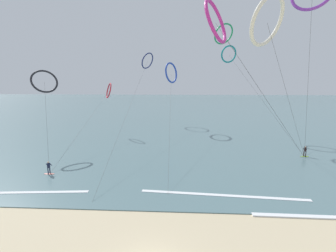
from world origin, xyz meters
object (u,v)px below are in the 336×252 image
at_px(kite_charcoal, 44,81).
at_px(kite_magenta, 216,22).
at_px(surfer_coral, 49,169).
at_px(kite_crimson, 109,91).
at_px(kite_emerald, 224,34).
at_px(kite_navy, 147,61).
at_px(kite_cobalt, 171,73).
at_px(surfer_lime, 305,152).
at_px(kite_ivory, 267,21).
at_px(kite_teal, 229,54).

bearing_deg(kite_charcoal, kite_magenta, -64.18).
height_order(surfer_coral, kite_crimson, kite_crimson).
bearing_deg(kite_emerald, kite_magenta, 50.20).
bearing_deg(kite_emerald, surfer_coral, 14.44).
xyz_separation_m(surfer_coral, kite_magenta, (20.86, 1.64, 17.86)).
height_order(kite_crimson, kite_magenta, kite_magenta).
relative_size(kite_navy, kite_magenta, 2.57).
height_order(kite_navy, kite_cobalt, kite_navy).
height_order(kite_cobalt, kite_magenta, kite_magenta).
distance_m(surfer_coral, kite_navy, 48.45).
height_order(kite_emerald, kite_crimson, kite_emerald).
bearing_deg(kite_charcoal, kite_cobalt, 1.34).
bearing_deg(kite_magenta, surfer_coral, 122.04).
bearing_deg(surfer_lime, kite_charcoal, -148.11).
relative_size(kite_cobalt, kite_ivory, 2.11).
distance_m(kite_teal, kite_ivory, 33.83).
bearing_deg(kite_cobalt, kite_crimson, 148.88).
height_order(kite_charcoal, kite_teal, kite_teal).
height_order(surfer_coral, kite_cobalt, kite_cobalt).
bearing_deg(kite_cobalt, surfer_coral, -173.44).
relative_size(kite_crimson, kite_teal, 1.32).
bearing_deg(kite_charcoal, kite_navy, 24.48).
relative_size(kite_crimson, kite_magenta, 1.29).
relative_size(surfer_coral, kite_emerald, 0.07).
xyz_separation_m(surfer_lime, kite_emerald, (-11.17, 13.88, 20.46)).
distance_m(surfer_coral, surfer_lime, 37.74).
relative_size(kite_navy, kite_cobalt, 1.34).
bearing_deg(surfer_coral, kite_magenta, 116.52).
xyz_separation_m(surfer_lime, kite_magenta, (-15.75, -7.53, 17.86)).
bearing_deg(kite_navy, kite_emerald, 69.88).
distance_m(surfer_lime, kite_crimson, 40.60).
height_order(kite_charcoal, kite_emerald, kite_emerald).
bearing_deg(kite_magenta, kite_ivory, -124.14).
relative_size(kite_emerald, kite_cobalt, 0.57).
distance_m(kite_emerald, kite_magenta, 22.05).
xyz_separation_m(kite_teal, kite_ivory, (-3.22, -33.67, -0.86)).
distance_m(surfer_coral, kite_magenta, 27.51).
distance_m(kite_navy, kite_cobalt, 14.56).
distance_m(surfer_coral, kite_ivory, 29.84).
distance_m(surfer_coral, kite_cobalt, 38.40).
bearing_deg(kite_ivory, kite_crimson, -93.72).
height_order(kite_crimson, kite_cobalt, kite_cobalt).
height_order(kite_cobalt, kite_ivory, kite_ivory).
distance_m(kite_teal, kite_magenta, 27.80).
distance_m(kite_charcoal, kite_crimson, 14.94).
xyz_separation_m(surfer_lime, kite_charcoal, (-43.43, 3.39, 11.03)).
distance_m(surfer_coral, kite_teal, 43.33).
height_order(surfer_coral, kite_teal, kite_teal).
height_order(surfer_coral, kite_emerald, kite_emerald).
distance_m(kite_navy, kite_emerald, 28.86).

